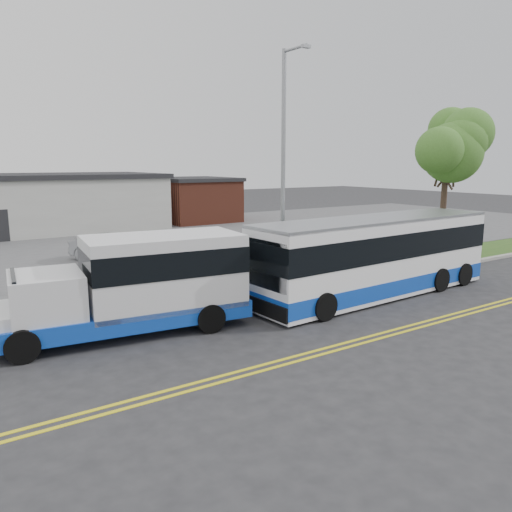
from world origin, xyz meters
TOP-DOWN VIEW (x-y plane):
  - ground at (0.00, 0.00)m, footprint 140.00×140.00m
  - lane_line_north at (0.00, -3.85)m, footprint 70.00×0.12m
  - lane_line_south at (0.00, -4.15)m, footprint 70.00×0.12m
  - curb at (0.00, 1.10)m, footprint 80.00×0.30m
  - verge at (0.00, 2.90)m, footprint 80.00×3.30m
  - parking_lot at (0.00, 17.00)m, footprint 80.00×25.00m
  - brick_wing at (10.50, 26.00)m, footprint 6.30×7.30m
  - tree_east at (14.00, 3.00)m, footprint 5.20×5.20m
  - streetlight_near at (3.00, 2.73)m, footprint 0.35×1.53m
  - shuttle_bus at (-4.15, 0.52)m, footprint 7.97×3.36m
  - transit_bus at (5.10, -0.51)m, footprint 11.24×3.14m
  - parked_car_a at (-1.85, 11.60)m, footprint 3.05×4.54m

SIDE VIEW (x-z plane):
  - ground at x=0.00m, z-range 0.00..0.00m
  - lane_line_north at x=0.00m, z-range 0.00..0.01m
  - lane_line_south at x=0.00m, z-range 0.00..0.01m
  - verge at x=0.00m, z-range 0.00..0.10m
  - parking_lot at x=0.00m, z-range 0.00..0.10m
  - curb at x=0.00m, z-range 0.00..0.15m
  - parked_car_a at x=-1.85m, z-range 0.10..1.52m
  - transit_bus at x=5.10m, z-range 0.02..3.11m
  - shuttle_bus at x=-4.15m, z-range 0.10..3.07m
  - brick_wing at x=10.50m, z-range 0.01..3.91m
  - streetlight_near at x=3.00m, z-range 0.48..9.98m
  - tree_east at x=14.00m, z-range 2.04..10.37m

